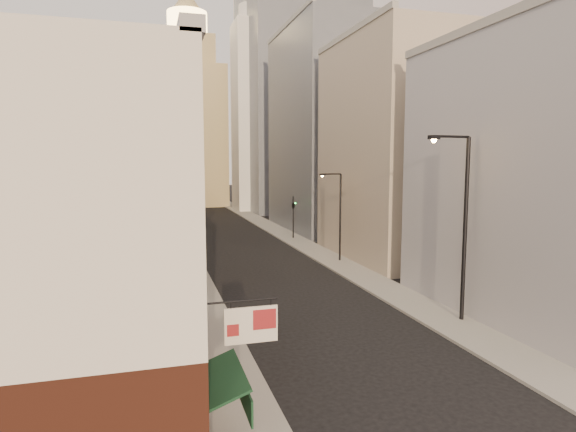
{
  "coord_description": "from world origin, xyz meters",
  "views": [
    {
      "loc": [
        -9.25,
        -10.51,
        8.93
      ],
      "look_at": [
        -1.31,
        17.11,
        5.71
      ],
      "focal_mm": 30.0,
      "sensor_mm": 36.0,
      "label": 1
    }
  ],
  "objects_px": {
    "streetlamp_near": "(462,218)",
    "streetlamp_mid": "(338,212)",
    "traffic_light_right": "(293,207)",
    "clock_tower": "(189,120)",
    "white_tower": "(256,110)"
  },
  "relations": [
    {
      "from": "traffic_light_right",
      "to": "white_tower",
      "type": "bearing_deg",
      "value": -101.87
    },
    {
      "from": "streetlamp_mid",
      "to": "clock_tower",
      "type": "bearing_deg",
      "value": 94.83
    },
    {
      "from": "streetlamp_near",
      "to": "traffic_light_right",
      "type": "distance_m",
      "value": 30.77
    },
    {
      "from": "streetlamp_near",
      "to": "traffic_light_right",
      "type": "height_order",
      "value": "streetlamp_near"
    },
    {
      "from": "clock_tower",
      "to": "traffic_light_right",
      "type": "distance_m",
      "value": 51.8
    },
    {
      "from": "streetlamp_near",
      "to": "streetlamp_mid",
      "type": "bearing_deg",
      "value": 85.97
    },
    {
      "from": "traffic_light_right",
      "to": "clock_tower",
      "type": "bearing_deg",
      "value": -87.64
    },
    {
      "from": "white_tower",
      "to": "traffic_light_right",
      "type": "distance_m",
      "value": 38.45
    },
    {
      "from": "clock_tower",
      "to": "streetlamp_mid",
      "type": "bearing_deg",
      "value": -82.92
    },
    {
      "from": "white_tower",
      "to": "streetlamp_mid",
      "type": "height_order",
      "value": "white_tower"
    },
    {
      "from": "streetlamp_near",
      "to": "traffic_light_right",
      "type": "relative_size",
      "value": 2.07
    },
    {
      "from": "clock_tower",
      "to": "streetlamp_mid",
      "type": "height_order",
      "value": "clock_tower"
    },
    {
      "from": "clock_tower",
      "to": "streetlamp_near",
      "type": "height_order",
      "value": "clock_tower"
    },
    {
      "from": "clock_tower",
      "to": "white_tower",
      "type": "relative_size",
      "value": 1.08
    },
    {
      "from": "clock_tower",
      "to": "traffic_light_right",
      "type": "bearing_deg",
      "value": -81.15
    }
  ]
}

